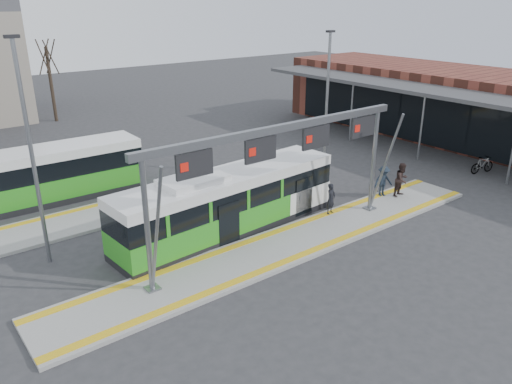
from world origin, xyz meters
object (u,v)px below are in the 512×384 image
gantry (284,150)px  passenger_c (383,181)px  hero_bus (228,203)px  passenger_a (331,199)px  passenger_b (402,180)px

gantry → passenger_c: 8.46m
hero_bus → passenger_a: (4.88, -1.70, -0.48)m
hero_bus → passenger_c: size_ratio=6.78×
gantry → hero_bus: gantry is taller
passenger_a → passenger_b: (4.68, -0.63, 0.13)m
passenger_a → passenger_c: size_ratio=0.93×
passenger_b → passenger_c: 0.99m
hero_bus → passenger_a: 5.19m
gantry → hero_bus: bearing=111.7°
passenger_c → passenger_b: bearing=-18.5°
gantry → passenger_c: (7.74, 0.78, -3.32)m
gantry → passenger_b: 9.15m
passenger_a → passenger_b: bearing=-20.1°
gantry → passenger_b: size_ratio=7.21×
hero_bus → passenger_b: 9.85m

